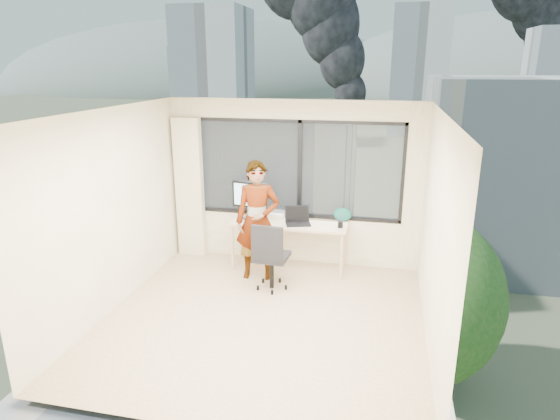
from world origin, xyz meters
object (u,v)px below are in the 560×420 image
(desk, at_px, (289,245))
(handbag, at_px, (342,214))
(monitor, at_px, (250,200))
(game_console, at_px, (276,214))
(person, at_px, (258,221))
(laptop, at_px, (298,217))
(chair, at_px, (272,255))

(desk, height_order, handbag, handbag)
(desk, relative_size, monitor, 2.96)
(game_console, bearing_deg, person, -86.80)
(desk, bearing_deg, laptop, -21.70)
(chair, relative_size, handbag, 3.65)
(handbag, bearing_deg, desk, 177.27)
(monitor, bearing_deg, laptop, 2.64)
(desk, relative_size, person, 1.01)
(desk, distance_m, game_console, 0.56)
(handbag, bearing_deg, laptop, -174.50)
(laptop, bearing_deg, desk, 140.79)
(chair, height_order, person, person)
(monitor, bearing_deg, desk, 6.10)
(game_console, distance_m, handbag, 1.07)
(game_console, relative_size, laptop, 0.82)
(game_console, bearing_deg, chair, -67.80)
(person, relative_size, laptop, 4.54)
(desk, height_order, laptop, laptop)
(person, bearing_deg, laptop, 26.86)
(desk, relative_size, handbag, 6.35)
(laptop, bearing_deg, chair, -126.48)
(game_console, xyz_separation_m, laptop, (0.42, -0.32, 0.08))
(handbag, bearing_deg, monitor, 167.87)
(monitor, distance_m, laptop, 0.82)
(chair, bearing_deg, game_console, 102.65)
(chair, xyz_separation_m, monitor, (-0.54, 0.83, 0.54))
(chair, relative_size, laptop, 2.63)
(chair, relative_size, person, 0.58)
(desk, xyz_separation_m, chair, (-0.10, -0.78, 0.14))
(desk, xyz_separation_m, game_console, (-0.27, 0.26, 0.41))
(chair, xyz_separation_m, laptop, (0.25, 0.72, 0.35))
(person, distance_m, monitor, 0.58)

